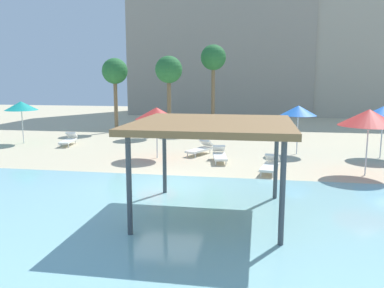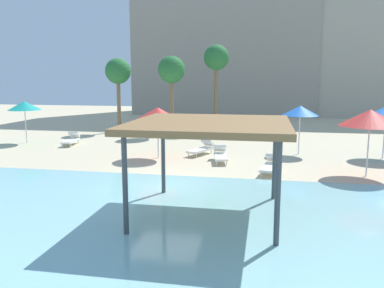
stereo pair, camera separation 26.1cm
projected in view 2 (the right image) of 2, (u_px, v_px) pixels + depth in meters
ground_plane at (166, 186)px, 14.85m from camera, size 80.00×80.00×0.00m
lagoon_water at (114, 242)px, 9.75m from camera, size 44.00×13.50×0.04m
shade_pavilion at (210, 127)px, 11.27m from camera, size 4.50×4.50×2.81m
beach_umbrella_blue_0 at (300, 111)px, 20.67m from camera, size 1.90×1.90×2.60m
beach_umbrella_teal_1 at (24, 106)px, 24.29m from camera, size 1.99×1.99×2.61m
beach_umbrella_red_2 at (370, 118)px, 16.00m from camera, size 2.47×2.47×2.77m
beach_umbrella_red_4 at (158, 113)px, 19.72m from camera, size 2.15×2.15×2.58m
lounge_chair_0 at (71, 139)px, 23.95m from camera, size 0.90×1.97×0.74m
lounge_chair_1 at (220, 155)px, 19.17m from camera, size 0.91×1.97×0.74m
lounge_chair_5 at (271, 165)px, 16.91m from camera, size 0.93×1.97×0.74m
lounge_chair_6 at (202, 148)px, 20.89m from camera, size 1.33×1.98×0.74m
palm_tree_0 at (118, 73)px, 29.16m from camera, size 1.90×1.90×5.48m
palm_tree_1 at (171, 71)px, 27.49m from camera, size 1.90×1.90×5.56m
palm_tree_3 at (216, 60)px, 29.41m from camera, size 1.90×1.90×6.49m
hotel_block_0 at (226, 24)px, 43.99m from camera, size 19.61×8.54×20.02m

